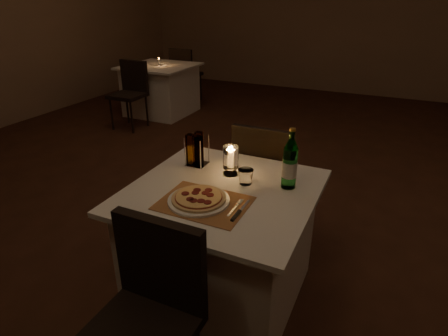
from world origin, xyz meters
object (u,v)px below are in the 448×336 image
at_px(plate, 199,200).
at_px(hurricane_candle, 231,158).
at_px(chair_near, 149,304).
at_px(chair_far, 264,170).
at_px(tumbler, 246,177).
at_px(neighbor_table_left, 161,89).
at_px(main_table, 223,244).
at_px(water_bottle, 290,164).
at_px(pizza, 199,198).

bearing_deg(plate, hurricane_candle, 87.97).
xyz_separation_m(chair_near, chair_far, (-0.00, 1.43, 0.00)).
bearing_deg(tumbler, neighbor_table_left, 130.82).
height_order(main_table, chair_near, chair_near).
height_order(plate, hurricane_candle, hurricane_candle).
height_order(chair_near, hurricane_candle, hurricane_candle).
bearing_deg(water_bottle, pizza, -135.87).
bearing_deg(plate, water_bottle, 44.13).
height_order(chair_near, plate, chair_near).
height_order(chair_far, neighbor_table_left, chair_far).
height_order(chair_far, plate, chair_far).
height_order(chair_near, neighbor_table_left, chair_near).
xyz_separation_m(chair_far, neighbor_table_left, (-2.53, 2.44, -0.18)).
bearing_deg(neighbor_table_left, main_table, -51.21).
relative_size(plate, tumbler, 3.65).
bearing_deg(tumbler, pizza, -115.28).
bearing_deg(chair_far, tumbler, -81.51).
relative_size(chair_near, plate, 2.81).
distance_m(hurricane_candle, neighbor_table_left, 3.90).
bearing_deg(neighbor_table_left, hurricane_candle, -49.86).
distance_m(pizza, tumbler, 0.33).
xyz_separation_m(pizza, hurricane_candle, (0.01, 0.37, 0.08)).
height_order(main_table, tumbler, tumbler).
relative_size(water_bottle, neighbor_table_left, 0.34).
xyz_separation_m(chair_far, plate, (-0.05, -0.89, 0.20)).
height_order(pizza, water_bottle, water_bottle).
relative_size(plate, pizza, 1.14).
xyz_separation_m(chair_far, pizza, (-0.05, -0.89, 0.22)).
bearing_deg(plate, tumbler, 64.71).
distance_m(tumbler, neighbor_table_left, 4.03).
distance_m(chair_far, pizza, 0.92).
bearing_deg(neighbor_table_left, pizza, -53.30).
relative_size(water_bottle, hurricane_candle, 1.94).
bearing_deg(main_table, plate, -105.52).
distance_m(chair_near, pizza, 0.58).
bearing_deg(pizza, main_table, 74.51).
relative_size(chair_far, plate, 2.81).
distance_m(main_table, hurricane_candle, 0.51).
xyz_separation_m(main_table, chair_far, (0.00, 0.71, 0.18)).
relative_size(main_table, tumbler, 11.42).
xyz_separation_m(plate, tumbler, (0.14, 0.29, 0.03)).
distance_m(tumbler, hurricane_candle, 0.16).
distance_m(chair_far, neighbor_table_left, 3.52).
relative_size(chair_near, pizza, 3.21).
bearing_deg(neighbor_table_left, plate, -53.30).
distance_m(main_table, chair_near, 0.74).
xyz_separation_m(plate, pizza, (0.00, 0.00, 0.02)).
bearing_deg(chair_far, chair_near, -90.00).
distance_m(main_table, pizza, 0.44).
height_order(chair_far, water_bottle, water_bottle).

